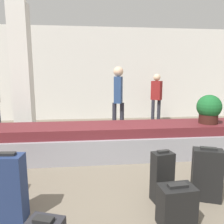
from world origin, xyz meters
TOP-DOWN VIEW (x-y plane):
  - ground_plane at (0.00, 0.00)m, footprint 18.00×18.00m
  - back_wall at (0.00, 5.18)m, footprint 18.00×0.06m
  - carousel at (0.00, 1.46)m, footprint 8.24×0.99m
  - pillar at (-2.00, 2.77)m, footprint 0.42×0.42m
  - suitcase_1 at (-1.31, -0.38)m, footprint 0.34×0.23m
  - suitcase_2 at (0.45, -0.66)m, footprint 0.38×0.27m
  - suitcase_4 at (0.46, -0.18)m, footprint 0.28×0.22m
  - suitcase_5 at (1.02, -0.22)m, footprint 0.40×0.30m
  - potted_plant_0 at (1.92, 1.38)m, footprint 0.48×0.48m
  - traveler_1 at (0.32, 2.92)m, footprint 0.31×0.36m
  - traveler_2 at (1.75, 4.22)m, footprint 0.36×0.35m

SIDE VIEW (x-z plane):
  - ground_plane at x=0.00m, z-range 0.00..0.00m
  - suitcase_2 at x=0.45m, z-range -0.01..0.46m
  - carousel at x=0.00m, z-range -0.01..0.61m
  - suitcase_4 at x=0.46m, z-range -0.01..0.65m
  - suitcase_5 at x=1.02m, z-range -0.01..0.68m
  - suitcase_1 at x=-1.31m, z-range -0.01..0.77m
  - potted_plant_0 at x=1.92m, z-range 0.62..1.19m
  - traveler_2 at x=1.75m, z-range 0.15..1.75m
  - traveler_1 at x=0.32m, z-range 0.19..1.97m
  - back_wall at x=0.00m, z-range 0.00..3.20m
  - pillar at x=-2.00m, z-range 0.00..3.20m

